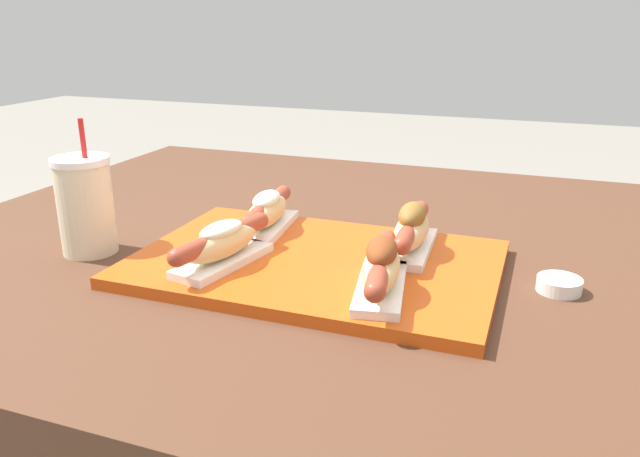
{
  "coord_description": "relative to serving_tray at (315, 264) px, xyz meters",
  "views": [
    {
      "loc": [
        0.32,
        -0.95,
        1.08
      ],
      "look_at": [
        0.02,
        -0.12,
        0.77
      ],
      "focal_mm": 35.0,
      "sensor_mm": 36.0,
      "label": 1
    }
  ],
  "objects": [
    {
      "name": "patio_table",
      "position": [
        -0.02,
        0.14,
        -0.37
      ],
      "size": [
        1.4,
        1.14,
        0.72
      ],
      "color": "#4C2D1E",
      "rests_on": "ground_plane"
    },
    {
      "name": "serving_tray",
      "position": [
        0.0,
        0.0,
        0.0
      ],
      "size": [
        0.53,
        0.35,
        0.02
      ],
      "color": "#CC4C14",
      "rests_on": "patio_table"
    },
    {
      "name": "hot_dog_0",
      "position": [
        -0.12,
        -0.07,
        0.04
      ],
      "size": [
        0.09,
        0.2,
        0.06
      ],
      "color": "white",
      "rests_on": "serving_tray"
    },
    {
      "name": "hot_dog_1",
      "position": [
        0.12,
        -0.08,
        0.04
      ],
      "size": [
        0.09,
        0.21,
        0.07
      ],
      "color": "white",
      "rests_on": "serving_tray"
    },
    {
      "name": "hot_dog_2",
      "position": [
        -0.12,
        0.09,
        0.04
      ],
      "size": [
        0.08,
        0.21,
        0.07
      ],
      "color": "white",
      "rests_on": "serving_tray"
    },
    {
      "name": "hot_dog_3",
      "position": [
        0.13,
        0.08,
        0.04
      ],
      "size": [
        0.07,
        0.21,
        0.08
      ],
      "color": "white",
      "rests_on": "serving_tray"
    },
    {
      "name": "drink_cup",
      "position": [
        -0.36,
        -0.06,
        0.07
      ],
      "size": [
        0.09,
        0.09,
        0.21
      ],
      "color": "beige",
      "rests_on": "patio_table"
    },
    {
      "name": "sauce_bowl",
      "position": [
        0.34,
        0.04,
        0.0
      ],
      "size": [
        0.06,
        0.06,
        0.02
      ],
      "color": "white",
      "rests_on": "patio_table"
    }
  ]
}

